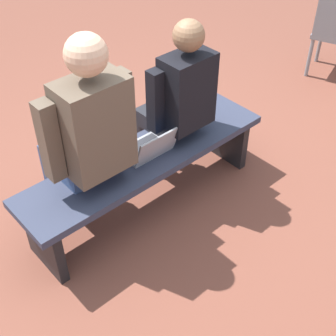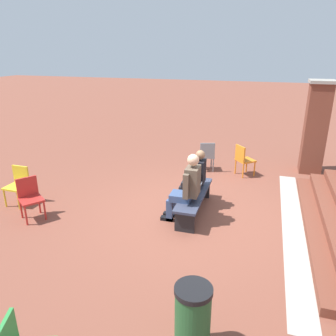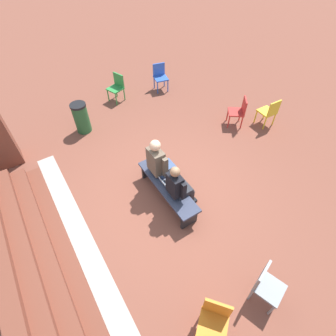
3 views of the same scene
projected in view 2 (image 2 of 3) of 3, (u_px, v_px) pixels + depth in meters
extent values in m
plane|color=brown|center=(192.00, 213.00, 6.85)|extent=(60.00, 60.00, 0.00)
cube|color=#A8A399|center=(293.00, 226.00, 6.34)|extent=(5.44, 0.40, 0.01)
cube|color=brown|center=(315.00, 129.00, 8.76)|extent=(0.56, 0.56, 2.41)
cube|color=gray|center=(323.00, 81.00, 8.33)|extent=(0.64, 0.64, 0.08)
cube|color=#33384C|center=(194.00, 194.00, 6.73)|extent=(1.80, 0.44, 0.05)
cube|color=black|center=(201.00, 189.00, 7.53)|extent=(0.06, 0.37, 0.40)
cube|color=black|center=(185.00, 222.00, 6.09)|extent=(0.06, 0.37, 0.40)
cube|color=#232328|center=(190.00, 184.00, 7.04)|extent=(0.30, 0.35, 0.12)
cube|color=#232328|center=(183.00, 193.00, 7.25)|extent=(0.10, 0.11, 0.45)
cube|color=black|center=(181.00, 201.00, 7.33)|extent=(0.10, 0.21, 0.06)
cube|color=#232328|center=(181.00, 196.00, 7.11)|extent=(0.10, 0.11, 0.45)
cube|color=black|center=(179.00, 204.00, 7.19)|extent=(0.10, 0.21, 0.06)
cube|color=black|center=(200.00, 171.00, 6.88)|extent=(0.33, 0.21, 0.49)
cube|color=navy|center=(195.00, 173.00, 6.92)|extent=(0.04, 0.01, 0.30)
cube|color=black|center=(199.00, 169.00, 7.09)|extent=(0.08, 0.09, 0.42)
cube|color=black|center=(195.00, 175.00, 6.71)|extent=(0.08, 0.09, 0.42)
sphere|color=#8C6647|center=(200.00, 155.00, 6.75)|extent=(0.19, 0.19, 0.19)
cube|color=#384C75|center=(181.00, 197.00, 6.41)|extent=(0.35, 0.41, 0.14)
cube|color=#384C75|center=(172.00, 206.00, 6.65)|extent=(0.11, 0.12, 0.45)
cube|color=black|center=(169.00, 214.00, 6.73)|extent=(0.11, 0.24, 0.07)
cube|color=#384C75|center=(170.00, 210.00, 6.48)|extent=(0.11, 0.12, 0.45)
cube|color=black|center=(167.00, 218.00, 6.57)|extent=(0.11, 0.24, 0.07)
cube|color=brown|center=(193.00, 181.00, 6.23)|extent=(0.39, 0.24, 0.57)
cube|color=brown|center=(192.00, 177.00, 6.47)|extent=(0.09, 0.10, 0.48)
cube|color=brown|center=(186.00, 187.00, 6.04)|extent=(0.09, 0.10, 0.48)
sphere|color=#DBAD89|center=(193.00, 160.00, 6.08)|extent=(0.22, 0.22, 0.22)
cube|color=#9EA0A5|center=(193.00, 192.00, 6.75)|extent=(0.32, 0.22, 0.02)
cube|color=#2D2D33|center=(192.00, 191.00, 6.75)|extent=(0.29, 0.15, 0.00)
cube|color=#9EA0A5|center=(199.00, 188.00, 6.67)|extent=(0.32, 0.07, 0.19)
cube|color=#33519E|center=(199.00, 188.00, 6.68)|extent=(0.28, 0.06, 0.17)
cube|color=gold|center=(16.00, 187.00, 7.10)|extent=(0.43, 0.43, 0.04)
cube|color=gold|center=(21.00, 174.00, 7.19)|extent=(0.05, 0.40, 0.40)
cylinder|color=gold|center=(5.00, 198.00, 7.07)|extent=(0.04, 0.04, 0.40)
cylinder|color=gold|center=(18.00, 201.00, 6.96)|extent=(0.04, 0.04, 0.40)
cylinder|color=gold|center=(17.00, 192.00, 7.39)|extent=(0.04, 0.04, 0.40)
cylinder|color=gold|center=(30.00, 194.00, 7.28)|extent=(0.04, 0.04, 0.40)
cube|color=red|center=(31.00, 200.00, 6.49)|extent=(0.59, 0.59, 0.04)
cube|color=red|center=(27.00, 187.00, 6.56)|extent=(0.34, 0.27, 0.40)
cylinder|color=red|center=(26.00, 216.00, 6.33)|extent=(0.04, 0.04, 0.40)
cylinder|color=red|center=(45.00, 211.00, 6.53)|extent=(0.04, 0.04, 0.40)
cylinder|color=red|center=(21.00, 209.00, 6.60)|extent=(0.04, 0.04, 0.40)
cylinder|color=red|center=(39.00, 204.00, 6.80)|extent=(0.04, 0.04, 0.40)
cube|color=orange|center=(245.00, 160.00, 8.79)|extent=(0.59, 0.59, 0.04)
cube|color=orange|center=(240.00, 153.00, 8.64)|extent=(0.33, 0.28, 0.40)
cylinder|color=orange|center=(254.00, 169.00, 8.77)|extent=(0.04, 0.04, 0.40)
cylinder|color=orange|center=(246.00, 165.00, 9.08)|extent=(0.04, 0.04, 0.40)
cylinder|color=orange|center=(243.00, 171.00, 8.64)|extent=(0.04, 0.04, 0.40)
cylinder|color=orange|center=(235.00, 167.00, 8.95)|extent=(0.04, 0.04, 0.40)
cube|color=gray|center=(206.00, 156.00, 9.15)|extent=(0.53, 0.53, 0.04)
cube|color=gray|center=(207.00, 150.00, 8.90)|extent=(0.16, 0.39, 0.40)
cylinder|color=gray|center=(211.00, 161.00, 9.40)|extent=(0.04, 0.04, 0.40)
cylinder|color=gray|center=(199.00, 161.00, 9.39)|extent=(0.04, 0.04, 0.40)
cylinder|color=gray|center=(213.00, 165.00, 9.06)|extent=(0.04, 0.04, 0.40)
cylinder|color=gray|center=(200.00, 165.00, 9.05)|extent=(0.04, 0.04, 0.40)
cylinder|color=#23562D|center=(193.00, 322.00, 3.62)|extent=(0.40, 0.40, 0.80)
cylinder|color=black|center=(194.00, 290.00, 3.48)|extent=(0.42, 0.42, 0.06)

